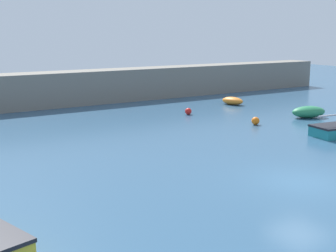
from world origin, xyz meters
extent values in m
cube|color=#2D5170|center=(0.00, 0.00, -0.10)|extent=(120.00, 120.00, 0.20)
cube|color=slate|center=(0.00, 26.25, 1.48)|extent=(58.66, 2.95, 2.97)
ellipsoid|color=#287A4C|center=(12.47, 10.36, 0.45)|extent=(2.95, 2.18, 0.89)
cylinder|color=silver|center=(8.58, 5.08, 1.36)|extent=(2.43, 0.45, 0.11)
ellipsoid|color=orange|center=(11.87, 18.45, 0.35)|extent=(1.56, 2.32, 0.69)
sphere|color=orange|center=(7.16, 10.47, 0.28)|extent=(0.56, 0.56, 0.56)
sphere|color=red|center=(5.57, 16.39, 0.26)|extent=(0.52, 0.52, 0.52)
camera|label=1|loc=(-15.38, -13.23, 6.40)|focal=50.00mm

